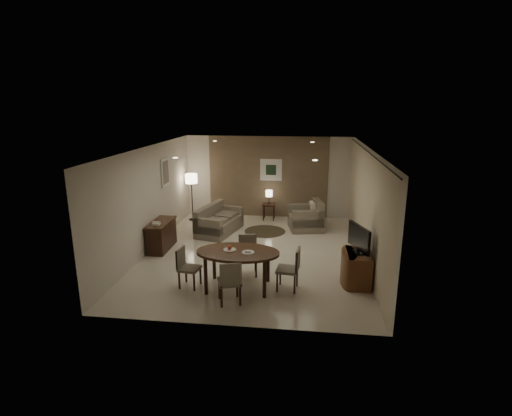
# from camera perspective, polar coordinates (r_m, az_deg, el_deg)

# --- Properties ---
(room_shell) EXTENTS (5.50, 7.00, 2.70)m
(room_shell) POSITION_cam_1_polar(r_m,az_deg,el_deg) (10.36, 0.14, 1.35)
(room_shell) COLOR beige
(room_shell) RESTS_ON ground
(taupe_accent) EXTENTS (3.96, 0.03, 2.70)m
(taupe_accent) POSITION_cam_1_polar(r_m,az_deg,el_deg) (13.36, 1.73, 4.44)
(taupe_accent) COLOR brown
(taupe_accent) RESTS_ON wall_back
(curtain_wall) EXTENTS (0.08, 6.70, 2.58)m
(curtain_wall) POSITION_cam_1_polar(r_m,az_deg,el_deg) (10.01, 15.26, 0.16)
(curtain_wall) COLOR beige
(curtain_wall) RESTS_ON wall_right
(curtain_rod) EXTENTS (0.03, 6.80, 0.03)m
(curtain_rod) POSITION_cam_1_polar(r_m,az_deg,el_deg) (9.77, 15.79, 7.67)
(curtain_rod) COLOR black
(curtain_rod) RESTS_ON wall_right
(art_back_frame) EXTENTS (0.72, 0.03, 0.72)m
(art_back_frame) POSITION_cam_1_polar(r_m,az_deg,el_deg) (13.28, 2.16, 5.47)
(art_back_frame) COLOR silver
(art_back_frame) RESTS_ON wall_back
(art_back_canvas) EXTENTS (0.34, 0.01, 0.34)m
(art_back_canvas) POSITION_cam_1_polar(r_m,az_deg,el_deg) (13.26, 2.15, 5.46)
(art_back_canvas) COLOR #1B301C
(art_back_canvas) RESTS_ON wall_back
(art_left_frame) EXTENTS (0.03, 0.60, 0.80)m
(art_left_frame) POSITION_cam_1_polar(r_m,az_deg,el_deg) (11.65, -12.84, 5.01)
(art_left_frame) COLOR silver
(art_left_frame) RESTS_ON wall_left
(art_left_canvas) EXTENTS (0.01, 0.46, 0.64)m
(art_left_canvas) POSITION_cam_1_polar(r_m,az_deg,el_deg) (11.64, -12.77, 5.01)
(art_left_canvas) COLOR gray
(art_left_canvas) RESTS_ON wall_left
(downlight_nl) EXTENTS (0.10, 0.10, 0.01)m
(downlight_nl) POSITION_cam_1_polar(r_m,az_deg,el_deg) (8.29, -11.46, 7.04)
(downlight_nl) COLOR white
(downlight_nl) RESTS_ON ceiling
(downlight_nr) EXTENTS (0.10, 0.10, 0.01)m
(downlight_nr) POSITION_cam_1_polar(r_m,az_deg,el_deg) (7.87, 8.42, 6.77)
(downlight_nr) COLOR white
(downlight_nr) RESTS_ON ceiling
(downlight_fl) EXTENTS (0.10, 0.10, 0.01)m
(downlight_fl) POSITION_cam_1_polar(r_m,az_deg,el_deg) (11.74, -5.92, 9.50)
(downlight_fl) COLOR white
(downlight_fl) RESTS_ON ceiling
(downlight_fr) EXTENTS (0.10, 0.10, 0.01)m
(downlight_fr) POSITION_cam_1_polar(r_m,az_deg,el_deg) (11.45, 8.07, 9.29)
(downlight_fr) COLOR white
(downlight_fr) RESTS_ON ceiling
(console_desk) EXTENTS (0.48, 1.20, 0.75)m
(console_desk) POSITION_cam_1_polar(r_m,az_deg,el_deg) (10.83, -13.35, -3.82)
(console_desk) COLOR #492917
(console_desk) RESTS_ON floor
(telephone) EXTENTS (0.20, 0.14, 0.09)m
(telephone) POSITION_cam_1_polar(r_m,az_deg,el_deg) (10.44, -14.05, -2.13)
(telephone) COLOR white
(telephone) RESTS_ON console_desk
(tv_cabinet) EXTENTS (0.48, 0.90, 0.70)m
(tv_cabinet) POSITION_cam_1_polar(r_m,az_deg,el_deg) (8.87, 14.34, -8.32)
(tv_cabinet) COLOR brown
(tv_cabinet) RESTS_ON floor
(flat_tv) EXTENTS (0.36, 0.85, 0.60)m
(flat_tv) POSITION_cam_1_polar(r_m,az_deg,el_deg) (8.63, 14.50, -4.22)
(flat_tv) COLOR black
(flat_tv) RESTS_ON tv_cabinet
(dining_table) EXTENTS (1.73, 1.08, 0.81)m
(dining_table) POSITION_cam_1_polar(r_m,az_deg,el_deg) (8.40, -2.59, -8.79)
(dining_table) COLOR #492917
(dining_table) RESTS_ON floor
(chair_near) EXTENTS (0.55, 0.55, 0.89)m
(chair_near) POSITION_cam_1_polar(r_m,az_deg,el_deg) (7.82, -3.82, -10.37)
(chair_near) COLOR #786E5C
(chair_near) RESTS_ON floor
(chair_far) EXTENTS (0.49, 0.49, 0.89)m
(chair_far) POSITION_cam_1_polar(r_m,az_deg,el_deg) (8.99, -1.16, -6.86)
(chair_far) COLOR #786E5C
(chair_far) RESTS_ON floor
(chair_left) EXTENTS (0.46, 0.46, 0.84)m
(chair_left) POSITION_cam_1_polar(r_m,az_deg,el_deg) (8.55, -9.47, -8.45)
(chair_left) COLOR #786E5C
(chair_left) RESTS_ON floor
(chair_right) EXTENTS (0.48, 0.48, 0.90)m
(chair_right) POSITION_cam_1_polar(r_m,az_deg,el_deg) (8.34, 4.52, -8.68)
(chair_right) COLOR #786E5C
(chair_right) RESTS_ON floor
(plate_a) EXTENTS (0.26, 0.26, 0.02)m
(plate_a) POSITION_cam_1_polar(r_m,az_deg,el_deg) (8.32, -3.79, -5.98)
(plate_a) COLOR white
(plate_a) RESTS_ON dining_table
(plate_b) EXTENTS (0.26, 0.26, 0.02)m
(plate_b) POSITION_cam_1_polar(r_m,az_deg,el_deg) (8.16, -1.15, -6.36)
(plate_b) COLOR white
(plate_b) RESTS_ON dining_table
(fruit_apple) EXTENTS (0.09, 0.09, 0.09)m
(fruit_apple) POSITION_cam_1_polar(r_m,az_deg,el_deg) (8.30, -3.80, -5.64)
(fruit_apple) COLOR #CD4017
(fruit_apple) RESTS_ON plate_a
(napkin) EXTENTS (0.12, 0.08, 0.03)m
(napkin) POSITION_cam_1_polar(r_m,az_deg,el_deg) (8.16, -1.15, -6.21)
(napkin) COLOR white
(napkin) RESTS_ON plate_b
(round_rug) EXTENTS (1.23, 1.23, 0.01)m
(round_rug) POSITION_cam_1_polar(r_m,az_deg,el_deg) (12.05, 1.28, -3.33)
(round_rug) COLOR #463927
(round_rug) RESTS_ON floor
(sofa) EXTENTS (1.86, 1.23, 0.80)m
(sofa) POSITION_cam_1_polar(r_m,az_deg,el_deg) (11.90, -5.24, -1.62)
(sofa) COLOR #786E5C
(sofa) RESTS_ON floor
(armchair) EXTENTS (1.12, 1.16, 0.89)m
(armchair) POSITION_cam_1_polar(r_m,az_deg,el_deg) (12.21, 7.08, -1.04)
(armchair) COLOR #786E5C
(armchair) RESTS_ON floor
(side_table) EXTENTS (0.42, 0.42, 0.53)m
(side_table) POSITION_cam_1_polar(r_m,az_deg,el_deg) (13.21, 1.86, -0.51)
(side_table) COLOR #321B10
(side_table) RESTS_ON floor
(table_lamp) EXTENTS (0.22, 0.22, 0.50)m
(table_lamp) POSITION_cam_1_polar(r_m,az_deg,el_deg) (13.08, 1.88, 1.68)
(table_lamp) COLOR #FFEAC1
(table_lamp) RESTS_ON side_table
(floor_lamp) EXTENTS (0.39, 0.39, 1.54)m
(floor_lamp) POSITION_cam_1_polar(r_m,az_deg,el_deg) (13.19, -9.13, 1.53)
(floor_lamp) COLOR #FFE5B7
(floor_lamp) RESTS_ON floor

